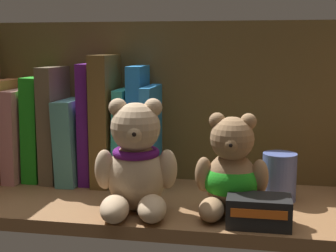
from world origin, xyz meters
TOP-DOWN VIEW (x-y plane):
  - shelf_board at (0.00, 0.00)cm, footprint 70.02×25.41cm
  - shelf_back_panel at (0.00, 13.31)cm, footprint 72.42×1.20cm
  - book_0 at (-32.05, 9.59)cm, footprint 2.95×14.65cm
  - book_1 at (-28.82, 9.59)cm, footprint 2.85×14.71cm
  - book_2 at (-25.57, 9.59)cm, footprint 3.34×11.29cm
  - book_3 at (-22.21, 9.59)cm, footprint 2.75×12.54cm
  - book_4 at (-18.63, 9.59)cm, footprint 3.95×14.46cm
  - book_5 at (-15.39, 9.59)cm, footprint 2.06×11.41cm
  - book_6 at (-12.29, 9.59)cm, footprint 3.15×13.55cm
  - book_7 at (-9.29, 9.59)cm, footprint 2.41×11.59cm
  - book_8 at (-6.59, 9.59)cm, footprint 2.55×9.38cm
  - book_9 at (-3.92, 9.59)cm, footprint 1.79×14.91cm
  - teddy_bear_larger at (-3.18, -6.46)cm, footprint 12.69×13.21cm
  - teddy_bear_smaller at (10.79, -4.38)cm, footprint 10.83×11.24cm
  - pillar_candle at (18.05, 3.20)cm, footprint 5.41×5.41cm
  - small_product_box at (14.90, -8.98)cm, footprint 8.79×5.55cm

SIDE VIEW (x-z plane):
  - shelf_board at x=0.00cm, z-range 0.00..2.00cm
  - small_product_box at x=14.90cm, z-range 2.00..6.21cm
  - pillar_candle at x=18.05cm, z-range 2.00..9.72cm
  - teddy_bear_smaller at x=10.79cm, z-range 0.40..15.39cm
  - teddy_bear_larger at x=-3.18cm, z-range 0.75..17.80cm
  - book_4 at x=-18.63cm, z-range 1.95..17.18cm
  - book_1 at x=-28.82cm, z-range 1.98..18.81cm
  - book_7 at x=-9.29cm, z-range 1.97..19.15cm
  - book_9 at x=-3.92cm, z-range 2.00..19.79cm
  - book_0 at x=-32.05cm, z-range 2.00..20.45cm
  - book_2 at x=-25.57cm, z-range 1.97..21.09cm
  - book_3 at x=-22.21cm, z-range 2.00..22.92cm
  - book_8 at x=-6.59cm, z-range 2.00..23.18cm
  - book_5 at x=-15.39cm, z-range 2.00..23.55cm
  - book_6 at x=-12.29cm, z-range 2.00..25.09cm
  - shelf_back_panel at x=0.00cm, z-range 0.00..31.00cm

